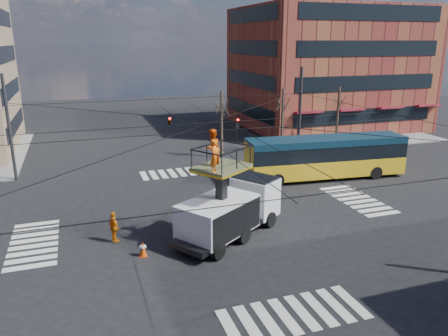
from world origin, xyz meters
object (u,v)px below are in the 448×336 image
at_px(worker_ground, 114,227).
at_px(utility_truck, 230,201).
at_px(city_bus, 325,156).
at_px(flagger, 244,187).
at_px(traffic_cone, 143,249).

bearing_deg(worker_ground, utility_truck, -121.40).
relative_size(city_bus, flagger, 7.08).
bearing_deg(traffic_cone, utility_truck, 10.71).
bearing_deg(worker_ground, flagger, -87.98).
distance_m(traffic_cone, worker_ground, 2.43).
height_order(traffic_cone, flagger, flagger).
height_order(utility_truck, worker_ground, utility_truck).
bearing_deg(utility_truck, flagger, 27.07).
bearing_deg(worker_ground, city_bus, -89.95).
xyz_separation_m(city_bus, worker_ground, (-16.45, -6.18, -0.88)).
distance_m(utility_truck, flagger, 5.61).
distance_m(utility_truck, worker_ground, 6.28).
distance_m(worker_ground, flagger, 9.47).
distance_m(city_bus, traffic_cone, 17.43).
bearing_deg(traffic_cone, city_bus, 28.41).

